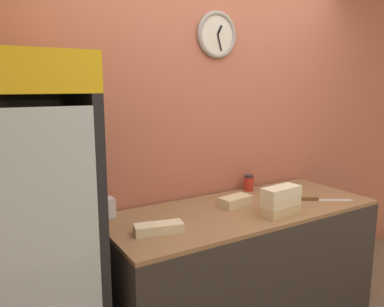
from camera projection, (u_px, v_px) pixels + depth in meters
name	position (u px, v px, depth m)	size (l,w,h in m)	color
wall_back	(209.00, 131.00, 2.79)	(5.20, 0.09, 2.70)	#B7664C
prep_counter	(242.00, 268.00, 2.60)	(1.87, 0.75, 0.88)	#332D28
beverage_cooler	(21.00, 225.00, 1.87)	(0.66, 0.69, 1.83)	black
sandwich_stack_bottom	(280.00, 210.00, 2.38)	(0.28, 0.14, 0.06)	tan
sandwich_stack_middle	(281.00, 201.00, 2.37)	(0.28, 0.14, 0.06)	beige
sandwich_stack_top	(281.00, 192.00, 2.36)	(0.27, 0.14, 0.06)	beige
sandwich_flat_left	(235.00, 201.00, 2.56)	(0.24, 0.15, 0.06)	beige
sandwich_flat_right	(159.00, 228.00, 2.08)	(0.29, 0.16, 0.05)	beige
chefs_knife	(319.00, 199.00, 2.68)	(0.33, 0.22, 0.02)	silver
condiment_jar	(249.00, 183.00, 2.92)	(0.08, 0.08, 0.12)	#B72D23
napkin_dispenser	(105.00, 208.00, 2.33)	(0.11, 0.09, 0.12)	silver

